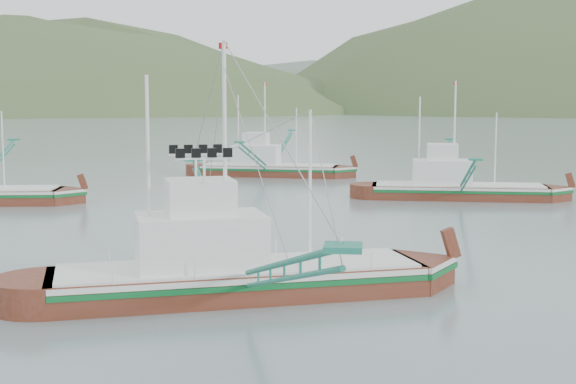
# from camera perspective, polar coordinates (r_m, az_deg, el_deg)

# --- Properties ---
(ground) EXTENTS (1200.00, 1200.00, 0.00)m
(ground) POSITION_cam_1_polar(r_m,az_deg,el_deg) (34.13, -1.09, -6.53)
(ground) COLOR slate
(ground) RESTS_ON ground
(main_boat) EXTENTS (15.16, 25.71, 10.79)m
(main_boat) POSITION_cam_1_polar(r_m,az_deg,el_deg) (31.64, -3.81, -3.62)
(main_boat) COLOR #572112
(main_boat) RESTS_ON ground
(bg_boat_far) EXTENTS (13.84, 24.60, 9.97)m
(bg_boat_far) POSITION_cam_1_polar(r_m,az_deg,el_deg) (79.73, -1.47, 2.12)
(bg_boat_far) COLOR #572112
(bg_boat_far) RESTS_ON ground
(bg_boat_right) EXTENTS (13.42, 24.17, 9.78)m
(bg_boat_right) POSITION_cam_1_polar(r_m,az_deg,el_deg) (63.23, 11.89, 0.73)
(bg_boat_right) COLOR #572112
(bg_boat_right) RESTS_ON ground
(headland_left) EXTENTS (448.00, 308.00, 210.00)m
(headland_left) POSITION_cam_1_polar(r_m,az_deg,el_deg) (434.04, -19.05, 5.39)
(headland_left) COLOR #3F512A
(headland_left) RESTS_ON ground
(ridge_distant) EXTENTS (960.00, 400.00, 240.00)m
(ridge_distant) POSITION_cam_1_polar(r_m,az_deg,el_deg) (593.55, 8.69, 5.96)
(ridge_distant) COLOR slate
(ridge_distant) RESTS_ON ground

